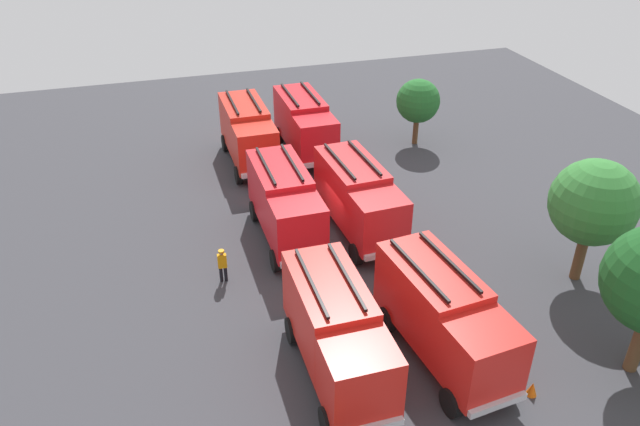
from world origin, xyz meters
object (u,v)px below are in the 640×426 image
at_px(tree_0, 418,101).
at_px(traffic_cone_1, 532,389).
at_px(fire_truck_4, 359,197).
at_px(fire_truck_1, 285,202).
at_px(fire_truck_5, 444,315).
at_px(firefighter_0, 222,264).
at_px(fire_truck_0, 248,132).
at_px(traffic_cone_0, 420,248).
at_px(fire_truck_3, 305,123).
at_px(fire_truck_2, 337,330).
at_px(tree_1, 594,203).

distance_m(tree_0, traffic_cone_1, 22.98).
bearing_deg(fire_truck_4, fire_truck_1, -101.27).
distance_m(fire_truck_5, firefighter_0, 10.67).
bearing_deg(tree_0, fire_truck_0, -91.58).
height_order(fire_truck_5, traffic_cone_0, fire_truck_5).
height_order(fire_truck_1, fire_truck_4, same).
bearing_deg(fire_truck_3, traffic_cone_1, 5.71).
bearing_deg(fire_truck_2, fire_truck_5, 85.19).
height_order(fire_truck_0, fire_truck_2, same).
relative_size(fire_truck_3, traffic_cone_1, 12.22).
xyz_separation_m(fire_truck_3, traffic_cone_1, (22.77, 2.48, -1.86)).
height_order(fire_truck_3, tree_1, tree_1).
height_order(fire_truck_5, traffic_cone_1, fire_truck_5).
xyz_separation_m(fire_truck_0, fire_truck_3, (-0.25, 3.81, 0.00)).
relative_size(fire_truck_0, fire_truck_4, 0.99).
bearing_deg(traffic_cone_1, fire_truck_3, -173.80).
relative_size(tree_0, traffic_cone_0, 6.36).
bearing_deg(fire_truck_2, fire_truck_0, 178.82).
bearing_deg(fire_truck_2, fire_truck_4, 155.57).
bearing_deg(fire_truck_3, fire_truck_2, -12.54).
bearing_deg(traffic_cone_0, tree_0, 156.85).
distance_m(fire_truck_3, traffic_cone_0, 13.40).
xyz_separation_m(fire_truck_1, fire_truck_4, (0.56, 3.78, 0.00)).
bearing_deg(firefighter_0, tree_1, 78.52).
height_order(fire_truck_2, tree_1, tree_1).
relative_size(fire_truck_2, traffic_cone_1, 12.19).
xyz_separation_m(fire_truck_4, tree_1, (6.78, 8.57, 1.94)).
height_order(fire_truck_0, fire_truck_4, same).
bearing_deg(fire_truck_0, traffic_cone_0, 25.48).
relative_size(fire_truck_4, traffic_cone_1, 12.38).
xyz_separation_m(firefighter_0, traffic_cone_1, (10.33, 9.92, -0.68)).
bearing_deg(tree_0, traffic_cone_1, -13.31).
xyz_separation_m(fire_truck_2, fire_truck_3, (-19.60, 4.18, 0.00)).
relative_size(fire_truck_0, traffic_cone_0, 10.12).
height_order(fire_truck_3, fire_truck_5, same).
bearing_deg(firefighter_0, fire_truck_5, 49.29).
distance_m(fire_truck_5, tree_0, 20.86).
xyz_separation_m(fire_truck_0, fire_truck_4, (9.95, 3.88, 0.00)).
bearing_deg(fire_truck_0, fire_truck_3, 93.41).
distance_m(fire_truck_1, tree_1, 14.50).
height_order(fire_truck_4, firefighter_0, fire_truck_4).
distance_m(tree_0, traffic_cone_0, 13.85).
relative_size(fire_truck_2, fire_truck_3, 1.00).
relative_size(fire_truck_4, tree_1, 1.20).
distance_m(fire_truck_1, traffic_cone_1, 14.63).
height_order(fire_truck_4, fire_truck_5, same).
height_order(fire_truck_0, tree_1, tree_1).
relative_size(fire_truck_1, fire_truck_2, 1.00).
bearing_deg(tree_0, traffic_cone_0, -23.15).
bearing_deg(traffic_cone_0, fire_truck_5, -18.67).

